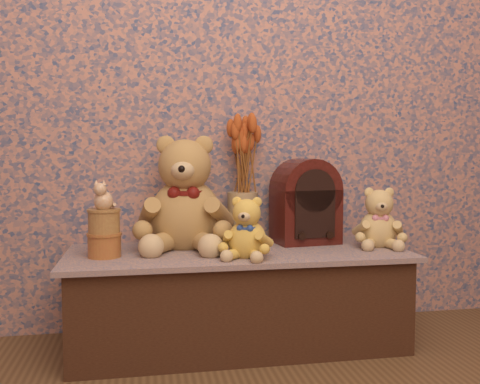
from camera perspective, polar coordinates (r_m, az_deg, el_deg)
The scene contains 10 objects.
display_shelf at distance 2.18m, azimuth -0.24°, elevation -11.36°, with size 1.36×0.56×0.39m, color #3B4C7A.
teddy_large at distance 2.19m, azimuth -5.93°, elevation 0.46°, with size 0.39×0.47×0.50m, color #B08244, non-canonical shape.
teddy_medium at distance 1.98m, azimuth 0.79°, elevation -3.57°, with size 0.19×0.23×0.25m, color gold, non-canonical shape.
teddy_small at distance 2.28m, azimuth 14.77°, elevation -2.40°, with size 0.21×0.25×0.27m, color tan, non-canonical shape.
cathedral_radio at distance 2.31m, azimuth 7.09°, elevation -0.95°, with size 0.27×0.19×0.37m, color #37100A, non-canonical shape.
ceramic_vase at distance 2.30m, azimuth 0.29°, elevation -2.77°, with size 0.13×0.13×0.22m, color tan.
dried_stalks at distance 2.28m, azimuth 0.30°, elevation 5.82°, with size 0.24×0.24×0.47m, color #BC4D1E, non-canonical shape.
biscuit_tin_lower at distance 2.06m, azimuth -14.48°, elevation -5.62°, with size 0.12×0.12×0.09m, color gold.
biscuit_tin_upper at distance 2.04m, azimuth -14.53°, elevation -3.13°, with size 0.12×0.12×0.09m, color tan.
cat_figurine at distance 2.03m, azimuth -14.58°, elevation -0.25°, with size 0.08×0.09×0.12m, color silver, non-canonical shape.
Camera 1 is at (-0.37, -0.83, 0.78)m, focal length 39.38 mm.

